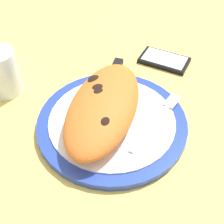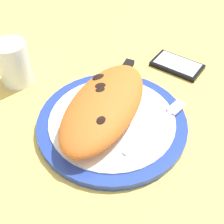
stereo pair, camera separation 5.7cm
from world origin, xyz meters
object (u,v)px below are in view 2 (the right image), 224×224
object	(u,v)px
plate	(112,123)
knife	(117,82)
smartphone	(177,65)
calzone	(104,106)
fork	(161,121)
water_glass	(16,65)

from	to	relation	value
plate	knife	bearing A→B (deg)	26.87
smartphone	plate	bearing A→B (deg)	173.20
plate	smartphone	world-z (taller)	plate
calzone	knife	xyz separation A→B (cm)	(9.55, 3.01, -2.22)
plate	fork	bearing A→B (deg)	-61.51
fork	knife	size ratio (longest dim) A/B	0.77
calzone	water_glass	distance (cm)	23.41
knife	calzone	bearing A→B (deg)	-162.53
plate	calzone	xyz separation A→B (cm)	(-0.06, 1.80, 3.65)
calzone	water_glass	bearing A→B (deg)	88.70
knife	smartphone	bearing A→B (deg)	-27.57
smartphone	water_glass	xyz separation A→B (cm)	(-23.77, 28.09, 3.73)
calzone	knife	bearing A→B (deg)	17.47
knife	smartphone	xyz separation A→B (cm)	(14.75, -7.70, -1.72)
fork	water_glass	xyz separation A→B (cm)	(-3.95, 33.35, 2.30)
fork	water_glass	world-z (taller)	water_glass
fork	water_glass	distance (cm)	33.66
plate	calzone	distance (cm)	4.07
plate	knife	xyz separation A→B (cm)	(9.50, 4.81, 1.43)
knife	fork	bearing A→B (deg)	-111.38
plate	calzone	world-z (taller)	calzone
fork	smartphone	xyz separation A→B (cm)	(19.82, 5.26, -1.42)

